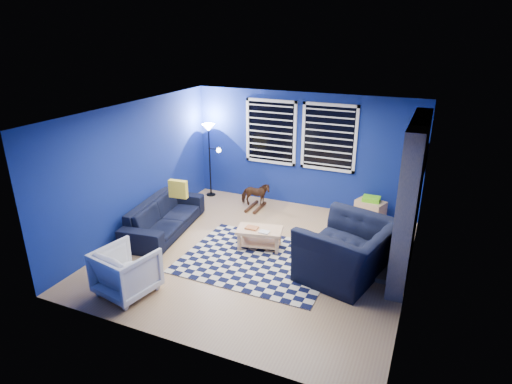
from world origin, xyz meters
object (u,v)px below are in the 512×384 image
at_px(armchair_bent, 127,271).
at_px(cabinet, 370,211).
at_px(sofa, 164,216).
at_px(rocking_horse, 255,194).
at_px(armchair_big, 347,251).
at_px(coffee_table, 259,234).
at_px(floor_lamp, 209,138).
at_px(tv, 423,164).

height_order(armchair_bent, cabinet, armchair_bent).
xyz_separation_m(sofa, rocking_horse, (1.18, 1.72, 0.03)).
height_order(armchair_big, coffee_table, armchair_big).
bearing_deg(floor_lamp, armchair_bent, -78.58).
bearing_deg(armchair_big, coffee_table, -86.83).
distance_m(armchair_big, coffee_table, 1.67).
bearing_deg(floor_lamp, rocking_horse, -14.11).
height_order(armchair_big, floor_lamp, floor_lamp).
relative_size(sofa, rocking_horse, 3.37).
xyz_separation_m(sofa, floor_lamp, (-0.10, 2.04, 1.09)).
bearing_deg(coffee_table, armchair_big, -10.87).
bearing_deg(floor_lamp, tv, -2.17).
xyz_separation_m(tv, armchair_big, (-0.87, -2.10, -0.94)).
distance_m(armchair_big, rocking_horse, 3.11).
height_order(sofa, cabinet, sofa).
relative_size(sofa, cabinet, 3.25).
bearing_deg(tv, rocking_horse, -177.42).
relative_size(tv, cabinet, 1.54).
height_order(tv, armchair_bent, tv).
bearing_deg(tv, floor_lamp, 177.83).
bearing_deg(sofa, floor_lamp, -5.43).
bearing_deg(floor_lamp, cabinet, -0.36).
bearing_deg(tv, armchair_big, -112.64).
bearing_deg(tv, sofa, -157.32).
height_order(rocking_horse, cabinet, rocking_horse).
distance_m(sofa, armchair_bent, 2.10).
relative_size(tv, armchair_bent, 1.26).
bearing_deg(rocking_horse, coffee_table, -173.82).
distance_m(sofa, coffee_table, 1.97).
bearing_deg(cabinet, sofa, -130.22).
bearing_deg(coffee_table, cabinet, 49.85).
xyz_separation_m(armchair_big, cabinet, (0.00, 2.25, -0.22)).
distance_m(tv, armchair_big, 2.46).
xyz_separation_m(tv, armchair_bent, (-3.76, -3.85, -1.04)).
height_order(sofa, coffee_table, sofa).
height_order(tv, rocking_horse, tv).
height_order(armchair_big, cabinet, armchair_big).
height_order(armchair_bent, coffee_table, armchair_bent).
relative_size(sofa, armchair_bent, 2.65).
distance_m(armchair_bent, coffee_table, 2.42).
distance_m(tv, cabinet, 1.46).
bearing_deg(coffee_table, rocking_horse, 115.87).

